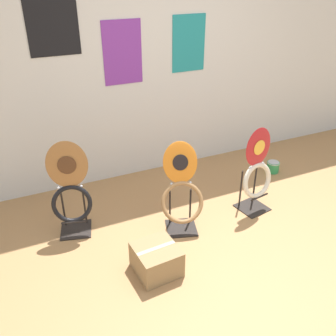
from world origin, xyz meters
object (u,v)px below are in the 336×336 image
Objects in this scene: toilet_seat_display_orange_sun at (182,194)px; toilet_seat_display_woodgrain at (71,194)px; toilet_seat_display_crimson_swirl at (257,173)px; storage_box at (156,259)px; paint_can at (273,166)px.

toilet_seat_display_woodgrain reaches higher than toilet_seat_display_orange_sun.
toilet_seat_display_crimson_swirl is 1.78m from toilet_seat_display_woodgrain.
toilet_seat_display_orange_sun is at bearing 44.92° from storage_box.
toilet_seat_display_woodgrain is at bearing 121.59° from storage_box.
toilet_seat_display_orange_sun reaches higher than paint_can.
storage_box is at bearing -135.08° from toilet_seat_display_orange_sun.
storage_box is at bearing -58.41° from toilet_seat_display_woodgrain.
toilet_seat_display_woodgrain is (-0.93, 0.36, 0.03)m from toilet_seat_display_orange_sun.
toilet_seat_display_orange_sun is 1.59m from paint_can.
toilet_seat_display_crimson_swirl is 0.97× the size of toilet_seat_display_woodgrain.
toilet_seat_display_orange_sun is 0.99m from toilet_seat_display_woodgrain.
paint_can is (0.67, 0.53, -0.34)m from toilet_seat_display_crimson_swirl.
toilet_seat_display_crimson_swirl reaches higher than toilet_seat_display_orange_sun.
toilet_seat_display_crimson_swirl is (0.81, -0.03, 0.04)m from toilet_seat_display_orange_sun.
toilet_seat_display_orange_sun is at bearing 177.96° from toilet_seat_display_crimson_swirl.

